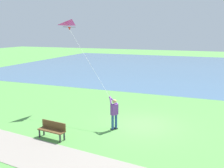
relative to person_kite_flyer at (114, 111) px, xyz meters
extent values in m
plane|color=#569947|center=(1.21, -1.27, -1.05)|extent=(120.00, 120.00, 0.00)
cube|color=#476B8E|center=(26.55, 2.73, -1.04)|extent=(36.00, 44.00, 0.01)
cube|color=gray|center=(-4.14, 0.73, -1.04)|extent=(6.14, 32.06, 0.02)
cube|color=#232328|center=(-0.10, 0.06, -1.02)|extent=(0.22, 0.26, 0.06)
cylinder|color=#2D4C8E|center=(-0.11, 0.04, -0.60)|extent=(0.14, 0.14, 0.82)
cube|color=#232328|center=(0.10, -0.07, -1.02)|extent=(0.22, 0.26, 0.06)
cylinder|color=#2D4C8E|center=(0.09, -0.08, -0.60)|extent=(0.14, 0.14, 0.82)
cube|color=#753899|center=(-0.01, -0.02, 0.11)|extent=(0.46, 0.40, 0.60)
sphere|color=#DBB28E|center=(-0.01, -0.02, 0.57)|extent=(0.22, 0.22, 0.22)
ellipsoid|color=tan|center=(-0.02, -0.03, 0.61)|extent=(0.31, 0.31, 0.13)
cylinder|color=#753899|center=(0.03, 0.22, 0.56)|extent=(0.53, 0.35, 0.43)
cylinder|color=#753899|center=(0.18, 0.12, 0.56)|extent=(0.12, 0.56, 0.43)
sphere|color=#DBB28E|center=(0.19, 0.30, 0.69)|extent=(0.10, 0.10, 0.10)
pyramid|color=#E02D9E|center=(2.53, 3.92, 4.79)|extent=(1.29, 0.85, 0.45)
cone|color=red|center=(2.60, 4.16, 4.49)|extent=(0.25, 0.25, 0.22)
cylinder|color=black|center=(2.60, 4.16, 4.60)|extent=(1.09, 0.33, 0.02)
cylinder|color=silver|center=(1.40, 2.23, 2.57)|extent=(2.43, 3.87, 3.76)
cube|color=brown|center=(-2.31, 2.52, -0.60)|extent=(0.61, 1.54, 0.05)
cube|color=brown|center=(-2.12, 2.50, -0.37)|extent=(0.22, 1.49, 0.40)
cube|color=#2D2D33|center=(-2.55, 1.88, -0.82)|extent=(0.07, 0.07, 0.45)
cube|color=#2D2D33|center=(-2.23, 1.84, -0.82)|extent=(0.07, 0.07, 0.45)
cube|color=#2D2D33|center=(-2.39, 3.21, -0.82)|extent=(0.07, 0.07, 0.45)
cube|color=#2D2D33|center=(-2.07, 3.17, -0.82)|extent=(0.07, 0.07, 0.45)
camera|label=1|loc=(-12.27, -4.57, 4.31)|focal=39.93mm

